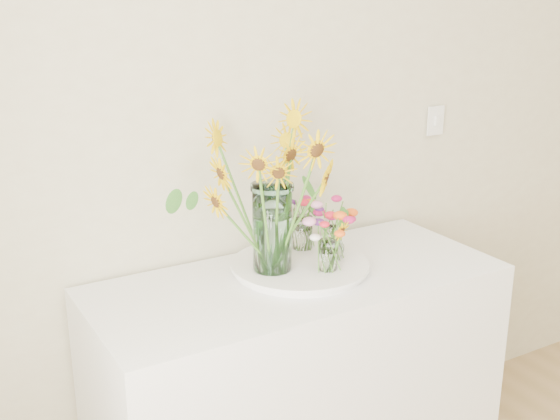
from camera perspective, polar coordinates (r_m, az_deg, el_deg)
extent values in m
cube|color=white|center=(2.57, 1.41, -14.73)|extent=(1.40, 0.60, 0.90)
cylinder|color=white|center=(2.40, 1.64, -4.67)|extent=(0.45, 0.45, 0.02)
cylinder|color=#ADE2D8|center=(2.29, -0.64, -1.45)|extent=(0.16, 0.16, 0.30)
cylinder|color=white|center=(2.32, 3.91, -3.73)|extent=(0.08, 0.08, 0.11)
cylinder|color=white|center=(2.50, 1.84, -1.89)|extent=(0.07, 0.07, 0.12)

